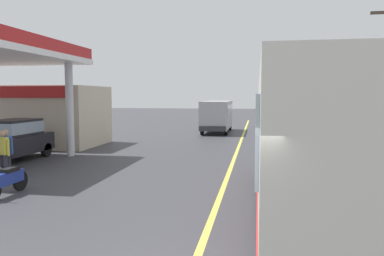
{
  "coord_description": "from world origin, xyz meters",
  "views": [
    {
      "loc": [
        1.02,
        -4.41,
        2.85
      ],
      "look_at": [
        -1.5,
        10.0,
        1.6
      ],
      "focal_mm": 35.18,
      "sensor_mm": 36.0,
      "label": 1
    }
  ],
  "objects_px": {
    "coach_bus_main": "(314,146)",
    "motorcycle_parked_forecourt": "(7,180)",
    "pedestrian_near_pump": "(6,150)",
    "car_at_pump": "(12,138)",
    "pedestrian_by_shop": "(2,151)",
    "minibus_opposing_lane": "(217,114)"
  },
  "relations": [
    {
      "from": "minibus_opposing_lane",
      "to": "coach_bus_main",
      "type": "bearing_deg",
      "value": -77.84
    },
    {
      "from": "coach_bus_main",
      "to": "car_at_pump",
      "type": "height_order",
      "value": "coach_bus_main"
    },
    {
      "from": "coach_bus_main",
      "to": "car_at_pump",
      "type": "xyz_separation_m",
      "value": [
        -11.83,
        5.84,
        -0.71
      ]
    },
    {
      "from": "motorcycle_parked_forecourt",
      "to": "pedestrian_near_pump",
      "type": "xyz_separation_m",
      "value": [
        -1.82,
        2.45,
        0.49
      ]
    },
    {
      "from": "coach_bus_main",
      "to": "pedestrian_by_shop",
      "type": "height_order",
      "value": "coach_bus_main"
    },
    {
      "from": "car_at_pump",
      "to": "motorcycle_parked_forecourt",
      "type": "bearing_deg",
      "value": -55.81
    },
    {
      "from": "coach_bus_main",
      "to": "pedestrian_near_pump",
      "type": "relative_size",
      "value": 6.65
    },
    {
      "from": "car_at_pump",
      "to": "motorcycle_parked_forecourt",
      "type": "xyz_separation_m",
      "value": [
        3.52,
        -5.19,
        -0.57
      ]
    },
    {
      "from": "coach_bus_main",
      "to": "motorcycle_parked_forecourt",
      "type": "xyz_separation_m",
      "value": [
        -8.31,
        0.66,
        -1.28
      ]
    },
    {
      "from": "coach_bus_main",
      "to": "minibus_opposing_lane",
      "type": "bearing_deg",
      "value": 102.16
    },
    {
      "from": "coach_bus_main",
      "to": "motorcycle_parked_forecourt",
      "type": "distance_m",
      "value": 8.43
    },
    {
      "from": "coach_bus_main",
      "to": "motorcycle_parked_forecourt",
      "type": "height_order",
      "value": "coach_bus_main"
    },
    {
      "from": "motorcycle_parked_forecourt",
      "to": "minibus_opposing_lane",
      "type": "bearing_deg",
      "value": 78.84
    },
    {
      "from": "pedestrian_near_pump",
      "to": "pedestrian_by_shop",
      "type": "distance_m",
      "value": 0.4
    },
    {
      "from": "car_at_pump",
      "to": "minibus_opposing_lane",
      "type": "distance_m",
      "value": 16.39
    },
    {
      "from": "coach_bus_main",
      "to": "motorcycle_parked_forecourt",
      "type": "relative_size",
      "value": 6.13
    },
    {
      "from": "minibus_opposing_lane",
      "to": "pedestrian_near_pump",
      "type": "relative_size",
      "value": 3.69
    },
    {
      "from": "minibus_opposing_lane",
      "to": "pedestrian_near_pump",
      "type": "distance_m",
      "value": 18.27
    },
    {
      "from": "car_at_pump",
      "to": "pedestrian_near_pump",
      "type": "bearing_deg",
      "value": -58.07
    },
    {
      "from": "car_at_pump",
      "to": "pedestrian_near_pump",
      "type": "relative_size",
      "value": 2.53
    },
    {
      "from": "coach_bus_main",
      "to": "motorcycle_parked_forecourt",
      "type": "bearing_deg",
      "value": 175.48
    },
    {
      "from": "minibus_opposing_lane",
      "to": "motorcycle_parked_forecourt",
      "type": "relative_size",
      "value": 3.41
    }
  ]
}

